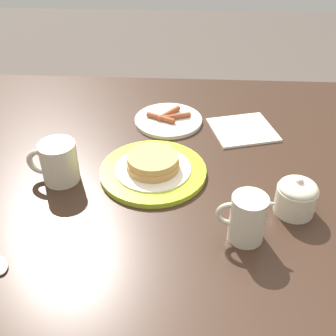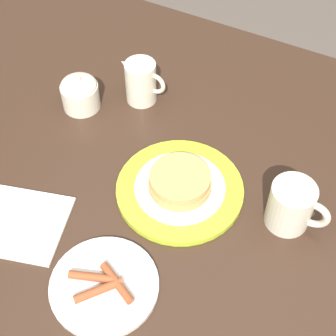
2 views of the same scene
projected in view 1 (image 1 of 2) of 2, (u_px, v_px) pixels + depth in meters
The scene contains 7 objects.
dining_table at pixel (157, 213), 1.00m from camera, with size 1.43×1.02×0.78m.
pancake_plate at pixel (153, 168), 0.93m from camera, with size 0.24×0.24×0.05m.
side_plate_bacon at pixel (168, 120), 1.12m from camera, with size 0.18×0.18×0.02m.
coffee_mug at pixel (58, 162), 0.89m from camera, with size 0.11×0.08×0.09m.
creamer_pitcher at pixel (248, 217), 0.75m from camera, with size 0.11×0.07×0.10m.
sugar_bowl at pixel (296, 196), 0.82m from camera, with size 0.08×0.08×0.08m.
napkin at pixel (243, 130), 1.08m from camera, with size 0.19×0.18×0.01m.
Camera 1 is at (-0.07, 0.74, 1.34)m, focal length 45.00 mm.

